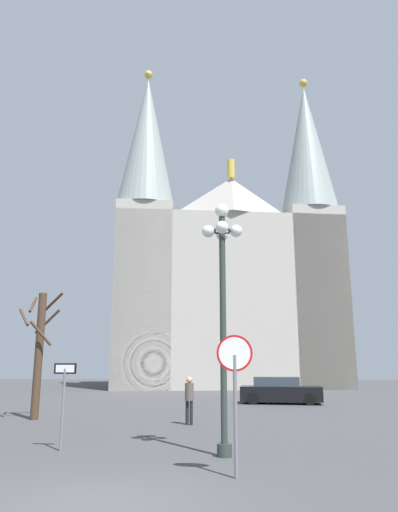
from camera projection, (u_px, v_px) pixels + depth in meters
name	position (u px, v px, depth m)	size (l,w,h in m)	color
ground_plane	(92.00, 508.00, 7.32)	(120.00, 120.00, 0.00)	#424244
cathedral	(226.00, 280.00, 46.13)	(22.32, 15.40, 30.56)	#ADA89E
stop_sign	(235.00, 377.00, 9.62)	(0.74, 0.08, 2.75)	slate
one_way_arrow_sign	(64.00, 394.00, 12.41)	(0.60, 0.07, 2.18)	slate
street_lamp	(223.00, 288.00, 12.22)	(1.07, 1.07, 6.33)	#2D3833
bare_tree	(39.00, 349.00, 19.39)	(1.82, 1.82, 5.12)	#473323
parked_car_near_black	(280.00, 391.00, 26.36)	(4.60, 2.32, 1.44)	black
pedestrian_walking	(189.00, 395.00, 17.43)	(0.32, 0.32, 1.69)	black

